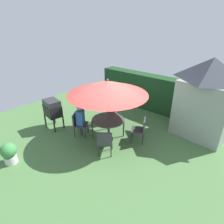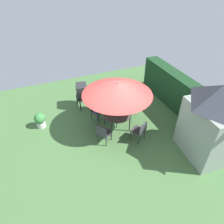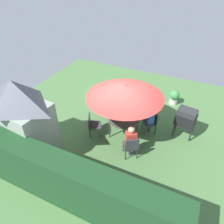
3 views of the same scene
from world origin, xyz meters
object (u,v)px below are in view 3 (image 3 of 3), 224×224
object	(u,v)px
potted_plant_by_shed	(174,97)
person_in_red	(131,138)
chair_near_shed	(131,146)
person_in_blue	(150,116)
chair_toward_house	(93,124)
chair_far_side	(152,121)
bbq_grill	(186,118)
chair_toward_hedge	(118,108)
garden_shed	(22,121)
patio_table	(124,120)
patio_umbrella	(125,91)

from	to	relation	value
potted_plant_by_shed	person_in_red	distance (m)	3.99
chair_near_shed	potted_plant_by_shed	bearing A→B (deg)	-98.91
person_in_red	person_in_blue	world-z (taller)	same
chair_toward_house	person_in_blue	world-z (taller)	person_in_blue
chair_near_shed	chair_far_side	world-z (taller)	same
bbq_grill	person_in_red	size ratio (longest dim) A/B	0.95
chair_toward_hedge	person_in_red	world-z (taller)	person_in_red
chair_far_side	person_in_red	distance (m)	1.57
chair_toward_hedge	potted_plant_by_shed	distance (m)	2.89
bbq_grill	chair_near_shed	distance (m)	2.38
person_in_red	person_in_blue	bearing A→B (deg)	-98.57
garden_shed	person_in_red	size ratio (longest dim) A/B	2.29
garden_shed	patio_table	bearing A→B (deg)	-136.81
patio_table	chair_far_side	bearing A→B (deg)	-147.20
garden_shed	chair_toward_hedge	world-z (taller)	garden_shed
chair_far_side	potted_plant_by_shed	distance (m)	2.42
chair_toward_house	potted_plant_by_shed	size ratio (longest dim) A/B	1.31
garden_shed	chair_toward_hedge	distance (m)	3.80
patio_table	patio_umbrella	distance (m)	1.25
bbq_grill	chair_near_shed	xyz separation A→B (m)	(1.41, 1.88, -0.33)
patio_umbrella	bbq_grill	distance (m)	2.52
garden_shed	potted_plant_by_shed	world-z (taller)	garden_shed
chair_near_shed	chair_far_side	xyz separation A→B (m)	(-0.25, -1.59, 0.00)
patio_table	bbq_grill	distance (m)	2.28
patio_umbrella	bbq_grill	bearing A→B (deg)	-157.03
patio_table	potted_plant_by_shed	distance (m)	3.27
patio_umbrella	chair_toward_hedge	distance (m)	1.75
chair_far_side	chair_toward_hedge	distance (m)	1.55
patio_umbrella	chair_toward_hedge	xyz separation A→B (m)	(0.61, -0.83, -1.41)
chair_near_shed	chair_far_side	bearing A→B (deg)	-98.77
potted_plant_by_shed	person_in_red	size ratio (longest dim) A/B	0.54
patio_umbrella	person_in_red	distance (m)	1.60
patio_umbrella	chair_near_shed	xyz separation A→B (m)	(-0.68, 0.99, -1.41)
garden_shed	patio_umbrella	world-z (taller)	garden_shed
bbq_grill	chair_near_shed	world-z (taller)	bbq_grill
chair_toward_house	chair_far_side	bearing A→B (deg)	-150.24
bbq_grill	person_in_blue	world-z (taller)	person_in_blue
chair_far_side	person_in_red	size ratio (longest dim) A/B	0.71
patio_umbrella	chair_near_shed	size ratio (longest dim) A/B	3.03
garden_shed	chair_far_side	size ratio (longest dim) A/B	3.20
potted_plant_by_shed	chair_toward_house	bearing A→B (deg)	56.24
chair_far_side	chair_toward_house	xyz separation A→B (m)	(1.97, 1.13, 0.00)
garden_shed	chair_toward_hedge	bearing A→B (deg)	-120.68
chair_toward_house	patio_table	bearing A→B (deg)	-153.10
garden_shed	bbq_grill	bearing A→B (deg)	-144.89
chair_far_side	person_in_red	world-z (taller)	person_in_red
chair_near_shed	person_in_red	size ratio (longest dim) A/B	0.71
patio_table	garden_shed	bearing A→B (deg)	43.19
garden_shed	potted_plant_by_shed	xyz separation A→B (m)	(-3.79, -5.32, -1.10)
patio_table	chair_toward_hedge	bearing A→B (deg)	-53.71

